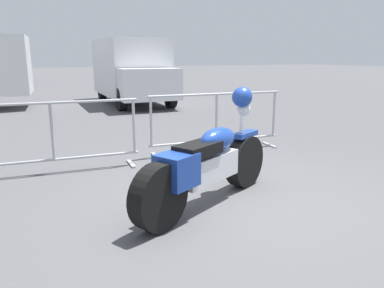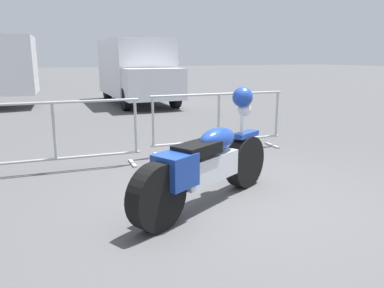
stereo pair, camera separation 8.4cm
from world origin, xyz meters
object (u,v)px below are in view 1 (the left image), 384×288
(delivery_van, at_px, (131,69))
(parked_car_blue, at_px, (5,72))
(motorcycle, at_px, (208,163))
(crowd_barrier_near, at_px, (52,136))
(crowd_barrier_far, at_px, (216,121))

(delivery_van, distance_m, parked_car_blue, 14.44)
(motorcycle, distance_m, delivery_van, 10.17)
(crowd_barrier_near, bearing_deg, motorcycle, -56.69)
(delivery_van, relative_size, parked_car_blue, 1.15)
(motorcycle, xyz_separation_m, delivery_van, (2.41, 9.85, 0.73))
(motorcycle, relative_size, delivery_van, 0.43)
(motorcycle, height_order, crowd_barrier_far, motorcycle)
(crowd_barrier_far, bearing_deg, parked_car_blue, 97.55)
(parked_car_blue, bearing_deg, crowd_barrier_far, -178.31)
(crowd_barrier_far, bearing_deg, delivery_van, 82.60)
(crowd_barrier_far, xyz_separation_m, parked_car_blue, (-2.87, 21.61, 0.18))
(motorcycle, xyz_separation_m, crowd_barrier_far, (1.41, 2.15, 0.05))
(crowd_barrier_far, relative_size, delivery_van, 0.49)
(motorcycle, xyz_separation_m, parked_car_blue, (-1.45, 23.76, 0.23))
(crowd_barrier_near, distance_m, crowd_barrier_far, 2.82)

